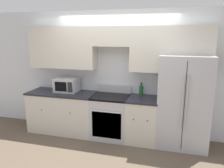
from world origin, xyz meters
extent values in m
plane|color=brown|center=(0.00, 0.00, 0.00)|extent=(12.00, 12.00, 0.00)
cube|color=silver|center=(0.00, 0.66, 1.30)|extent=(8.00, 0.06, 2.60)
cube|color=beige|center=(-1.13, 0.46, 1.84)|extent=(1.45, 0.33, 0.87)
cube|color=beige|center=(-0.03, 0.46, 2.07)|extent=(0.74, 0.33, 0.39)
cube|color=beige|center=(1.10, 0.46, 1.84)|extent=(1.51, 0.33, 0.87)
cube|color=beige|center=(-1.13, 0.31, 0.43)|extent=(1.45, 0.62, 0.86)
cube|color=#23232D|center=(-1.13, 0.31, 0.87)|extent=(1.47, 0.64, 0.03)
sphere|color=black|center=(-1.45, 0.00, 0.56)|extent=(0.03, 0.03, 0.03)
sphere|color=black|center=(-0.80, 0.00, 0.56)|extent=(0.03, 0.03, 0.03)
cube|color=beige|center=(0.63, 0.31, 0.43)|extent=(0.57, 0.62, 0.86)
cube|color=#23232D|center=(0.63, 0.31, 0.87)|extent=(0.60, 0.64, 0.03)
sphere|color=black|center=(0.50, 0.00, 0.56)|extent=(0.03, 0.03, 0.03)
sphere|color=black|center=(0.76, 0.00, 0.56)|extent=(0.03, 0.03, 0.03)
cube|color=#B7B7BC|center=(-0.03, 0.31, 0.43)|extent=(0.74, 0.62, 0.85)
cube|color=black|center=(-0.03, 0.01, 0.38)|extent=(0.59, 0.01, 0.54)
cube|color=black|center=(-0.03, 0.31, 0.87)|extent=(0.74, 0.62, 0.04)
cube|color=#B7B7BC|center=(-0.03, 0.59, 0.97)|extent=(0.74, 0.04, 0.16)
cylinder|color=silver|center=(-0.03, -0.02, 0.66)|extent=(0.59, 0.02, 0.02)
cube|color=#B7B7BC|center=(1.38, 0.34, 0.88)|extent=(0.93, 0.68, 1.75)
cube|color=black|center=(1.38, 0.00, 0.88)|extent=(0.01, 0.01, 1.61)
cylinder|color=#B7B7BC|center=(1.35, -0.02, 0.96)|extent=(0.02, 0.02, 0.96)
cylinder|color=#B7B7BC|center=(1.42, -0.02, 0.96)|extent=(0.02, 0.02, 0.96)
cube|color=#B7B7BC|center=(-1.05, 0.40, 1.04)|extent=(0.49, 0.38, 0.30)
cube|color=black|center=(-1.09, 0.21, 1.04)|extent=(0.27, 0.01, 0.20)
cube|color=#262628|center=(-0.88, 0.21, 1.04)|extent=(0.11, 0.01, 0.21)
cylinder|color=#195928|center=(0.56, 0.53, 0.98)|extent=(0.08, 0.08, 0.19)
cylinder|color=#195928|center=(0.56, 0.53, 1.10)|extent=(0.03, 0.03, 0.05)
cylinder|color=black|center=(0.56, 0.53, 1.14)|extent=(0.04, 0.04, 0.02)
camera|label=1|loc=(1.12, -3.80, 2.13)|focal=35.00mm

